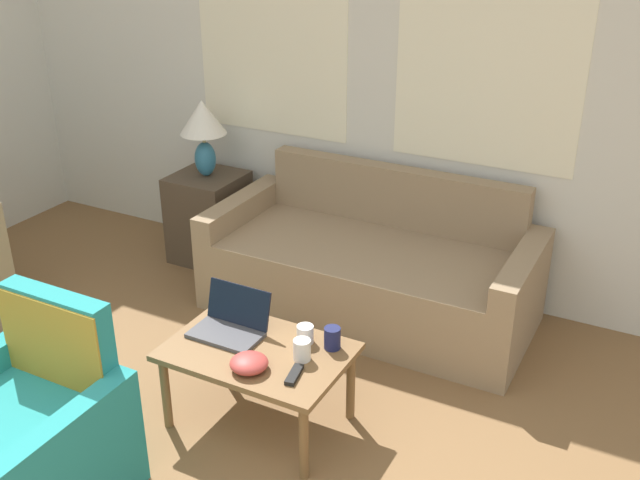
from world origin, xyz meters
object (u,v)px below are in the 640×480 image
object	(u,v)px
armchair	(24,446)
coffee_table	(258,358)
cup_yellow	(305,334)
snack_bowl	(249,363)
cup_white	(332,338)
cup_navy	(302,350)
tv_remote	(294,375)
table_lamp	(203,125)
laptop	(231,323)
couch	(373,270)

from	to	relation	value
armchair	coffee_table	world-z (taller)	armchair
cup_yellow	snack_bowl	distance (m)	0.34
cup_white	snack_bowl	world-z (taller)	cup_white
cup_navy	tv_remote	xyz separation A→B (m)	(0.03, -0.14, -0.04)
coffee_table	cup_white	bearing A→B (deg)	29.65
table_lamp	tv_remote	distance (m)	2.23
laptop	cup_navy	xyz separation A→B (m)	(0.42, -0.04, 0.00)
table_lamp	snack_bowl	xyz separation A→B (m)	(1.34, -1.56, -0.52)
armchair	tv_remote	bearing A→B (deg)	42.21
armchair	laptop	size ratio (longest dim) A/B	2.52
couch	laptop	world-z (taller)	couch
cup_yellow	snack_bowl	xyz separation A→B (m)	(-0.12, -0.32, -0.01)
laptop	cup_yellow	distance (m)	0.38
tv_remote	cup_yellow	bearing A→B (deg)	108.71
couch	cup_white	distance (m)	1.15
laptop	snack_bowl	distance (m)	0.34
couch	snack_bowl	size ratio (longest dim) A/B	11.16
laptop	tv_remote	world-z (taller)	laptop
cup_white	couch	bearing A→B (deg)	103.95
cup_navy	tv_remote	size ratio (longest dim) A/B	0.66
couch	coffee_table	world-z (taller)	couch
couch	cup_white	bearing A→B (deg)	-76.05
coffee_table	tv_remote	world-z (taller)	tv_remote
armchair	cup_yellow	distance (m)	1.32
tv_remote	coffee_table	bearing A→B (deg)	157.44
snack_bowl	cup_navy	bearing A→B (deg)	46.99
cup_navy	snack_bowl	distance (m)	0.25
table_lamp	snack_bowl	distance (m)	2.12
armchair	snack_bowl	bearing A→B (deg)	48.18
armchair	tv_remote	world-z (taller)	armchair
table_lamp	cup_yellow	xyz separation A→B (m)	(1.45, -1.24, -0.51)
snack_bowl	coffee_table	bearing A→B (deg)	109.60
laptop	tv_remote	size ratio (longest dim) A/B	2.24
coffee_table	snack_bowl	bearing A→B (deg)	-70.40
cup_navy	coffee_table	bearing A→B (deg)	-173.35
table_lamp	cup_white	distance (m)	2.07
laptop	cup_yellow	xyz separation A→B (m)	(0.37, 0.09, -0.01)
table_lamp	laptop	size ratio (longest dim) A/B	1.50
armchair	table_lamp	distance (m)	2.49
couch	laptop	distance (m)	1.24
couch	armchair	size ratio (longest dim) A/B	2.24
coffee_table	cup_navy	bearing A→B (deg)	6.65
table_lamp	cup_navy	xyz separation A→B (m)	(1.51, -1.37, -0.50)
armchair	cup_white	size ratio (longest dim) A/B	8.03
armchair	laptop	world-z (taller)	armchair
armchair	cup_yellow	bearing A→B (deg)	53.73
couch	cup_navy	size ratio (longest dim) A/B	19.14
cup_yellow	tv_remote	bearing A→B (deg)	-71.29
table_lamp	coffee_table	world-z (taller)	table_lamp
tv_remote	laptop	bearing A→B (deg)	158.91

